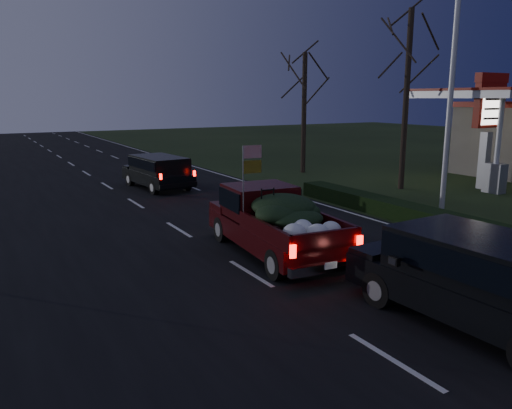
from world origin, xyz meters
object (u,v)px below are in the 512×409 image
gas_price_pylon (489,112)px  pickup_truck (274,218)px  lead_suv (158,169)px  light_pole (453,68)px  rear_suv (487,274)px

gas_price_pylon → pickup_truck: (-14.57, -3.81, -2.72)m
gas_price_pylon → pickup_truck: size_ratio=1.01×
gas_price_pylon → pickup_truck: bearing=-165.3°
pickup_truck → lead_suv: bearing=92.0°
gas_price_pylon → lead_suv: (-13.93, 7.99, -2.78)m
light_pole → rear_suv: (-7.08, -6.94, -4.36)m
pickup_truck → lead_suv: 11.82m
pickup_truck → rear_suv: bearing=-75.7°
light_pole → pickup_truck: 9.24m
rear_suv → lead_suv: bearing=88.8°
light_pole → gas_price_pylon: 7.36m
lead_suv → rear_suv: bearing=-94.3°
lead_suv → rear_suv: rear_suv is taller
pickup_truck → rear_suv: size_ratio=1.05×
pickup_truck → lead_suv: pickup_truck is taller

